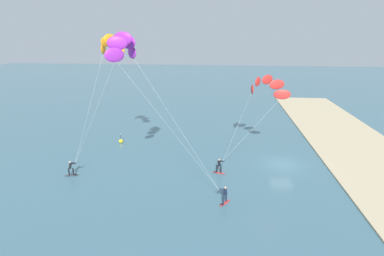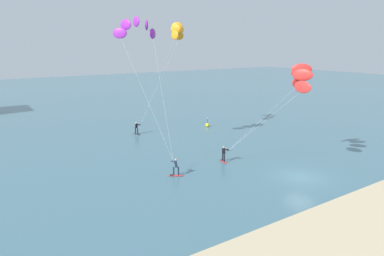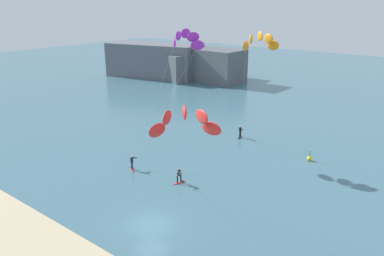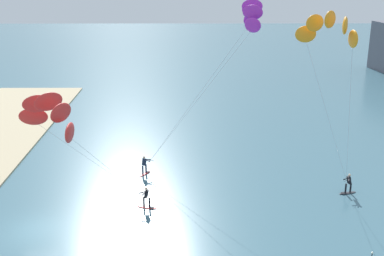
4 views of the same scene
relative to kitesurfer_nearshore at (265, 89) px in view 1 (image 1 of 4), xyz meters
name	(u,v)px [view 1 (image 1 of 4)]	position (x,y,z in m)	size (l,w,h in m)	color
ground_plane	(283,164)	(-1.65, -2.44, -8.60)	(240.00, 240.00, 0.00)	#426B7A
sand_strip	(380,168)	(-1.65, -13.20, -8.52)	(80.00, 11.76, 0.16)	#C6B289
kitesurfer_nearshore	(265,89)	(0.00, 0.00, 0.00)	(7.86, 8.37, 10.19)	red
kitesurfer_mid_water	(128,54)	(-10.41, 12.60, 4.46)	(5.02, 10.19, 14.81)	red
kitesurfer_far_out	(108,51)	(-3.11, 17.17, 4.29)	(6.45, 6.48, 14.64)	#333338
marker_buoy	(121,141)	(3.43, 18.88, -8.30)	(0.56, 0.56, 1.38)	yellow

